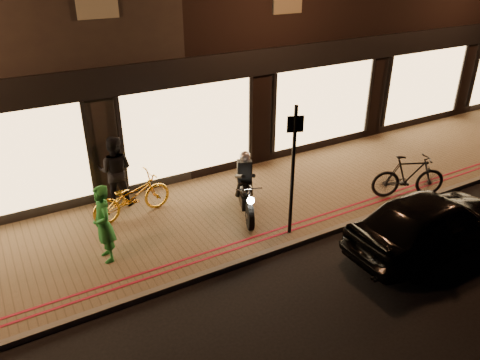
# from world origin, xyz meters

# --- Properties ---
(ground) EXTENTS (90.00, 90.00, 0.00)m
(ground) POSITION_xyz_m (0.00, 0.00, 0.00)
(ground) COLOR black
(ground) RESTS_ON ground
(sidewalk) EXTENTS (50.00, 4.00, 0.12)m
(sidewalk) POSITION_xyz_m (0.00, 2.00, 0.06)
(sidewalk) COLOR brown
(sidewalk) RESTS_ON ground
(kerb_stone) EXTENTS (50.00, 0.14, 0.12)m
(kerb_stone) POSITION_xyz_m (0.00, 0.05, 0.06)
(kerb_stone) COLOR #59544C
(kerb_stone) RESTS_ON ground
(red_kerb_lines) EXTENTS (50.00, 0.26, 0.01)m
(red_kerb_lines) POSITION_xyz_m (0.00, 0.55, 0.12)
(red_kerb_lines) COLOR maroon
(red_kerb_lines) RESTS_ON sidewalk
(building_row) EXTENTS (48.00, 10.11, 8.50)m
(building_row) POSITION_xyz_m (-0.00, 8.99, 4.25)
(building_row) COLOR black
(building_row) RESTS_ON ground
(motorcycle) EXTENTS (0.90, 1.85, 1.59)m
(motorcycle) POSITION_xyz_m (0.38, 1.65, 0.73)
(motorcycle) COLOR black
(motorcycle) RESTS_ON sidewalk
(sign_post) EXTENTS (0.34, 0.15, 3.00)m
(sign_post) POSITION_xyz_m (0.83, 0.43, 1.80)
(sign_post) COLOR black
(sign_post) RESTS_ON sidewalk
(bicycle_gold) EXTENTS (2.04, 0.93, 1.03)m
(bicycle_gold) POSITION_xyz_m (-2.02, 2.91, 0.64)
(bicycle_gold) COLOR gold
(bicycle_gold) RESTS_ON sidewalk
(bicycle_dark) EXTENTS (1.96, 1.29, 1.15)m
(bicycle_dark) POSITION_xyz_m (4.45, 0.34, 0.69)
(bicycle_dark) COLOR black
(bicycle_dark) RESTS_ON sidewalk
(person_green) EXTENTS (0.43, 0.63, 1.68)m
(person_green) POSITION_xyz_m (-3.04, 1.48, 0.96)
(person_green) COLOR #217C31
(person_green) RESTS_ON sidewalk
(person_dark) EXTENTS (1.09, 1.02, 1.79)m
(person_dark) POSITION_xyz_m (-2.14, 3.72, 1.02)
(person_dark) COLOR black
(person_dark) RESTS_ON sidewalk
(parked_car) EXTENTS (4.01, 1.62, 1.36)m
(parked_car) POSITION_xyz_m (3.15, -1.47, 0.68)
(parked_car) COLOR black
(parked_car) RESTS_ON ground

